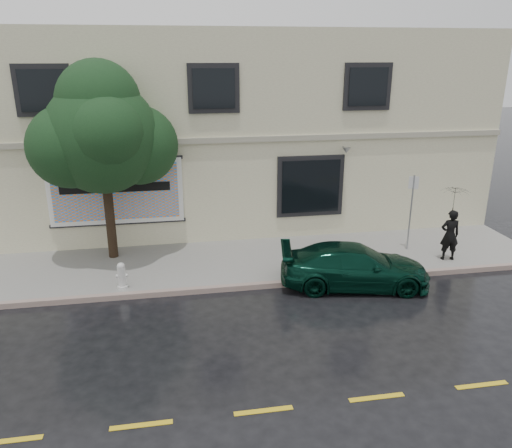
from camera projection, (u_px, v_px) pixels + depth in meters
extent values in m
plane|color=black|center=(238.00, 317.00, 12.43)|extent=(90.00, 90.00, 0.00)
cube|color=gray|center=(223.00, 263.00, 15.43)|extent=(20.00, 3.50, 0.15)
cube|color=gray|center=(230.00, 288.00, 13.80)|extent=(20.00, 0.18, 0.16)
cube|color=gold|center=(264.00, 411.00, 9.16)|extent=(19.00, 0.12, 0.01)
cube|color=beige|center=(205.00, 126.00, 19.68)|extent=(20.00, 8.00, 7.00)
cube|color=#9E9984|center=(215.00, 140.00, 15.88)|extent=(20.00, 0.12, 0.18)
cube|color=black|center=(310.00, 186.00, 16.93)|extent=(2.30, 0.10, 2.10)
cube|color=black|center=(311.00, 187.00, 16.88)|extent=(2.00, 0.05, 1.80)
cube|color=black|center=(42.00, 91.00, 14.50)|extent=(1.30, 0.05, 1.20)
cube|color=black|center=(214.00, 89.00, 15.30)|extent=(1.30, 0.05, 1.20)
cube|color=black|center=(368.00, 87.00, 16.11)|extent=(1.30, 0.05, 1.20)
cube|color=white|center=(116.00, 192.00, 15.84)|extent=(4.20, 0.06, 2.10)
cube|color=#FD9238|center=(116.00, 192.00, 15.80)|extent=(3.90, 0.04, 1.80)
cube|color=black|center=(119.00, 223.00, 16.21)|extent=(4.30, 0.10, 0.10)
cube|color=black|center=(113.00, 159.00, 15.52)|extent=(4.30, 0.10, 0.10)
cube|color=black|center=(115.00, 188.00, 15.72)|extent=(3.40, 0.02, 0.28)
imported|color=black|center=(355.00, 266.00, 13.91)|extent=(4.38, 2.54, 1.20)
imported|color=black|center=(450.00, 235.00, 15.28)|extent=(0.63, 0.46, 1.60)
imported|color=black|center=(455.00, 200.00, 14.91)|extent=(0.94, 0.94, 0.65)
cylinder|color=#322416|center=(110.00, 216.00, 15.31)|extent=(0.29, 0.29, 2.66)
sphere|color=black|center=(102.00, 137.00, 14.52)|extent=(3.33, 3.33, 3.33)
cylinder|color=silver|center=(123.00, 287.00, 13.61)|extent=(0.29, 0.29, 0.08)
cylinder|color=silver|center=(122.00, 277.00, 13.51)|extent=(0.21, 0.21, 0.53)
sphere|color=silver|center=(121.00, 266.00, 13.42)|extent=(0.21, 0.21, 0.21)
cylinder|color=silver|center=(122.00, 276.00, 13.51)|extent=(0.31, 0.10, 0.10)
cylinder|color=#989BA0|center=(411.00, 213.00, 15.92)|extent=(0.05, 0.05, 2.48)
cube|color=silver|center=(414.00, 183.00, 15.60)|extent=(0.29, 0.13, 0.40)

